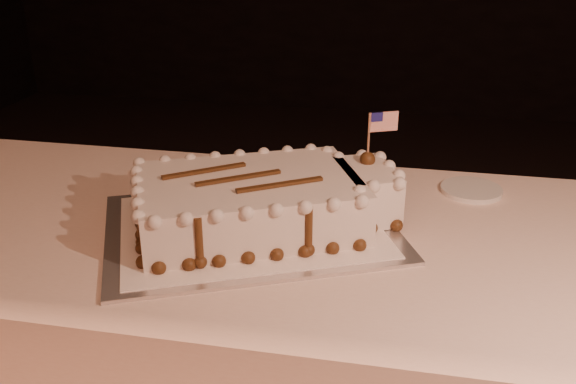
# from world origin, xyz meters

# --- Properties ---
(cake_board) EXTENTS (0.72, 0.64, 0.01)m
(cake_board) POSITION_xyz_m (-0.34, 0.59, 0.75)
(cake_board) COLOR beige
(cake_board) RESTS_ON banquet_table
(doily) EXTENTS (0.64, 0.58, 0.00)m
(doily) POSITION_xyz_m (-0.34, 0.59, 0.76)
(doily) COLOR white
(doily) RESTS_ON cake_board
(sheet_cake) EXTENTS (0.58, 0.45, 0.22)m
(sheet_cake) POSITION_xyz_m (-0.32, 0.60, 0.81)
(sheet_cake) COLOR silver
(sheet_cake) RESTS_ON doily
(side_plate) EXTENTS (0.14, 0.14, 0.01)m
(side_plate) POSITION_xyz_m (0.12, 0.87, 0.76)
(side_plate) COLOR silver
(side_plate) RESTS_ON banquet_table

